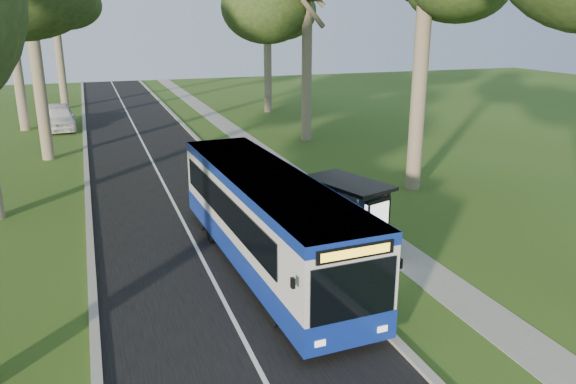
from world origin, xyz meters
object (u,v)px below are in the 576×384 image
bus (266,220)px  bus_stop_sign (356,229)px  car_silver (54,117)px  litter_bin (338,224)px  car_white (60,118)px  bus_shelter (357,206)px

bus → bus_stop_sign: bearing=-38.2°
car_silver → bus_stop_sign: bearing=-70.7°
litter_bin → car_silver: size_ratio=0.19×
bus_stop_sign → litter_bin: bus_stop_sign is taller
bus_stop_sign → car_white: size_ratio=0.50×
bus → car_white: (-6.93, 27.21, -0.73)m
bus_stop_sign → car_white: bearing=130.0°
car_white → bus: bearing=-77.8°
bus → litter_bin: bus is taller
bus → car_silver: size_ratio=2.31×
bus_stop_sign → litter_bin: 3.56m
bus → litter_bin: bearing=23.4°
bus → bus_shelter: bearing=-8.5°
bus_shelter → car_white: bearing=91.6°
bus_stop_sign → car_white: (-9.27, 28.89, -0.71)m
car_white → car_silver: bearing=112.4°
bus_shelter → car_white: 29.28m
bus → bus_shelter: bus is taller
bus → car_white: bearing=101.7°
bus_shelter → car_white: size_ratio=0.66×
bus → car_silver: (-7.36, 28.16, -0.76)m
bus → bus_shelter: (3.03, -0.31, 0.21)m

